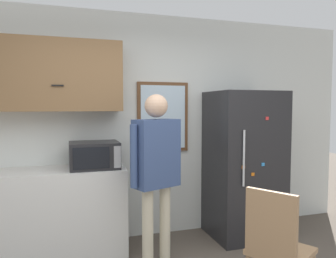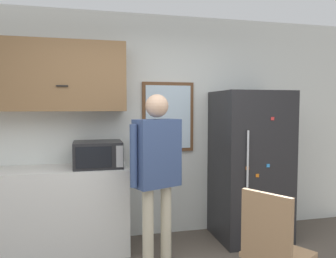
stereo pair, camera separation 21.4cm
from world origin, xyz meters
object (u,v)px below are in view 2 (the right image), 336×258
object	(u,v)px
microwave	(98,154)
chair	(273,247)
person	(157,162)
refrigerator	(250,165)

from	to	relation	value
microwave	chair	distance (m)	1.99
microwave	person	size ratio (longest dim) A/B	0.30
microwave	chair	world-z (taller)	microwave
person	chair	size ratio (longest dim) A/B	1.78
microwave	person	distance (m)	0.73
refrigerator	chair	size ratio (longest dim) A/B	1.84
refrigerator	microwave	bearing A→B (deg)	178.65
person	refrigerator	size ratio (longest dim) A/B	0.97
microwave	chair	size ratio (longest dim) A/B	0.54
person	chair	xyz separation A→B (m)	(0.71, -0.96, -0.53)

